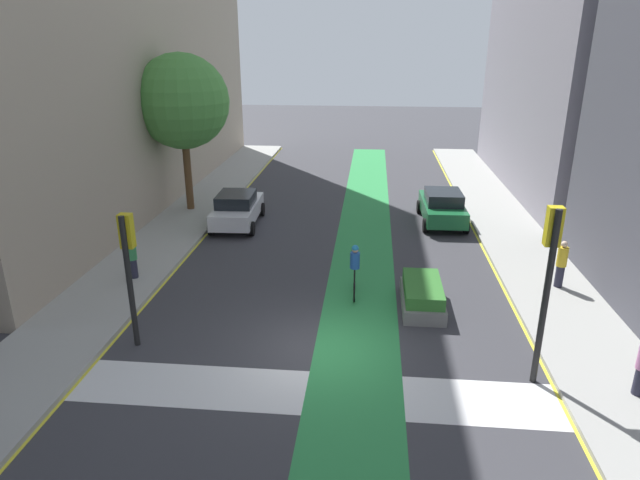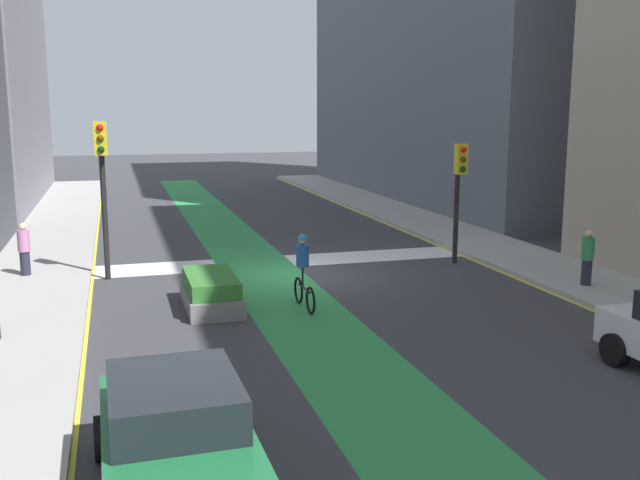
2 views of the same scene
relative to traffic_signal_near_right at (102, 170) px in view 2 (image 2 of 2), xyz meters
name	(u,v)px [view 2 (image 2 of 2)]	position (x,y,z in m)	size (l,w,h in m)	color
ground_plane	(299,275)	(-5.52, 0.86, -3.18)	(120.00, 120.00, 0.00)	#38383D
bike_lane_paint	(266,277)	(-4.50, 0.86, -3.18)	(2.40, 60.00, 0.01)	#2D8C47
crosswalk_band	(284,261)	(-5.52, -1.14, -3.18)	(12.00, 1.80, 0.01)	silver
sidewalk_left	(521,258)	(-13.02, 0.86, -3.11)	(3.00, 60.00, 0.15)	#9E9E99
curb_stripe_left	(480,263)	(-11.52, 0.86, -3.18)	(0.16, 60.00, 0.01)	yellow
sidewalk_right	(32,289)	(1.98, 0.86, -3.11)	(3.00, 60.00, 0.15)	#9E9E99
curb_stripe_right	(90,288)	(0.48, 0.86, -3.18)	(0.16, 60.00, 0.01)	yellow
traffic_signal_near_right	(102,170)	(0.00, 0.00, 0.00)	(0.35, 0.52, 4.56)	black
traffic_signal_near_left	(459,180)	(-10.74, 0.77, -0.49)	(0.35, 0.52, 3.83)	black
car_green_right_far	(177,442)	(-0.91, 12.69, -2.38)	(2.10, 4.24, 1.57)	#196033
cyclist_in_lane	(303,270)	(-4.71, 4.41, -2.21)	(0.32, 1.73, 1.86)	black
pedestrian_sidewalk_left_a	(587,257)	(-12.60, 4.84, -2.27)	(0.34, 0.34, 1.52)	#262638
pedestrian_sidewalk_right_b	(24,249)	(2.28, -0.64, -2.27)	(0.34, 0.34, 1.52)	#262638
median_planter	(211,292)	(-2.50, 3.79, -2.78)	(1.31, 2.71, 0.85)	slate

